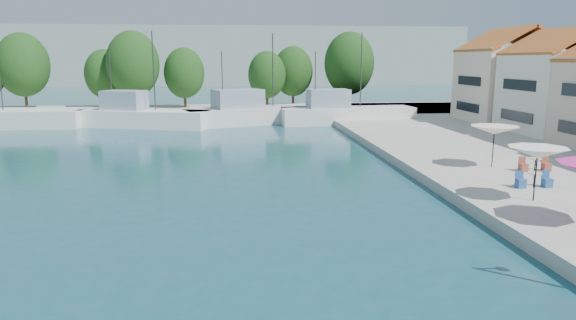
{
  "coord_description": "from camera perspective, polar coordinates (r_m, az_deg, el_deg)",
  "views": [
    {
      "loc": [
        -4.45,
        -0.45,
        6.91
      ],
      "look_at": [
        -1.74,
        26.0,
        1.72
      ],
      "focal_mm": 32.0,
      "sensor_mm": 36.0,
      "label": 1
    }
  ],
  "objects": [
    {
      "name": "tree_05",
      "position": [
        70.99,
        -11.47,
        9.45
      ],
      "size": [
        5.39,
        5.39,
        7.97
      ],
      "color": "#3F2B19",
      "rests_on": "quay_far"
    },
    {
      "name": "tree_04",
      "position": [
        70.49,
        -16.84,
        10.18
      ],
      "size": [
        6.8,
        6.8,
        10.07
      ],
      "color": "#3F2B19",
      "rests_on": "quay_far"
    },
    {
      "name": "tree_06",
      "position": [
        70.22,
        -2.35,
        9.43
      ],
      "size": [
        5.09,
        5.09,
        7.54
      ],
      "color": "#3F2B19",
      "rests_on": "quay_far"
    },
    {
      "name": "trawler_04",
      "position": [
        57.11,
        6.23,
        5.11
      ],
      "size": [
        14.86,
        4.84,
        10.2
      ],
      "rotation": [
        0.0,
        0.0,
        0.07
      ],
      "color": "silver",
      "rests_on": "ground"
    },
    {
      "name": "umbrella_white",
      "position": [
        25.6,
        25.99,
        0.74
      ],
      "size": [
        2.67,
        2.67,
        2.47
      ],
      "color": "black",
      "rests_on": "quay_right"
    },
    {
      "name": "building_05",
      "position": [
        51.12,
        28.27,
        7.9
      ],
      "size": [
        8.4,
        8.8,
        9.7
      ],
      "color": "white",
      "rests_on": "quay_right"
    },
    {
      "name": "cafe_table_02",
      "position": [
        28.6,
        25.66,
        -2.22
      ],
      "size": [
        1.82,
        0.7,
        0.76
      ],
      "color": "black",
      "rests_on": "quay_right"
    },
    {
      "name": "cafe_table_03",
      "position": [
        32.84,
        25.74,
        -0.63
      ],
      "size": [
        1.82,
        0.7,
        0.76
      ],
      "color": "black",
      "rests_on": "quay_right"
    },
    {
      "name": "hill_east",
      "position": [
        185.84,
        8.15,
        10.65
      ],
      "size": [
        140.0,
        40.0,
        12.0
      ],
      "primitive_type": "cube",
      "color": "#93A096",
      "rests_on": "ground"
    },
    {
      "name": "trawler_02",
      "position": [
        55.85,
        -16.09,
        4.61
      ],
      "size": [
        14.37,
        7.6,
        10.2
      ],
      "rotation": [
        0.0,
        0.0,
        -0.3
      ],
      "color": "white",
      "rests_on": "ground"
    },
    {
      "name": "trawler_03",
      "position": [
        57.08,
        -3.62,
        5.15
      ],
      "size": [
        17.37,
        10.04,
        10.2
      ],
      "rotation": [
        0.0,
        0.0,
        0.36
      ],
      "color": "silver",
      "rests_on": "ground"
    },
    {
      "name": "tree_08",
      "position": [
        72.14,
        6.81,
        10.61
      ],
      "size": [
        6.85,
        6.85,
        10.15
      ],
      "color": "#3F2B19",
      "rests_on": "quay_far"
    },
    {
      "name": "tree_02",
      "position": [
        76.61,
        -27.38,
        9.37
      ],
      "size": [
        6.66,
        6.66,
        9.86
      ],
      "color": "#3F2B19",
      "rests_on": "quay_far"
    },
    {
      "name": "tree_07",
      "position": [
        72.85,
        0.56,
        9.82
      ],
      "size": [
        5.56,
        5.56,
        8.24
      ],
      "color": "#3F2B19",
      "rests_on": "quay_far"
    },
    {
      "name": "tree_03",
      "position": [
        73.27,
        -19.69,
        8.98
      ],
      "size": [
        5.24,
        5.24,
        7.76
      ],
      "color": "#3F2B19",
      "rests_on": "quay_far"
    },
    {
      "name": "hill_west",
      "position": [
        162.47,
        -15.17,
        11.05
      ],
      "size": [
        180.0,
        40.0,
        16.0
      ],
      "primitive_type": "cube",
      "color": "#93A096",
      "rests_on": "ground"
    },
    {
      "name": "building_06",
      "position": [
        58.8,
        23.39,
        8.78
      ],
      "size": [
        9.0,
        8.8,
        10.2
      ],
      "color": "beige",
      "rests_on": "quay_right"
    },
    {
      "name": "umbrella_cream",
      "position": [
        32.83,
        21.96,
        3.1
      ],
      "size": [
        2.86,
        2.86,
        2.48
      ],
      "color": "black",
      "rests_on": "quay_right"
    },
    {
      "name": "quay_far",
      "position": [
        67.86,
        -8.85,
        5.32
      ],
      "size": [
        90.0,
        16.0,
        0.6
      ],
      "primitive_type": "cube",
      "color": "#A39D93",
      "rests_on": "ground"
    }
  ]
}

